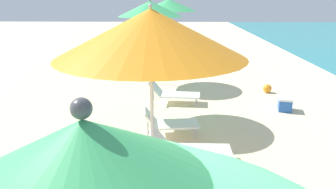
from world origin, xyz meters
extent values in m
sphere|color=#4C4C51|center=(-0.21, 0.20, 2.72)|extent=(0.06, 0.06, 0.06)
cylinder|color=silver|center=(-0.29, 3.64, 1.11)|extent=(0.05, 0.05, 2.23)
cone|color=orange|center=(-0.29, 3.64, 2.54)|extent=(2.53, 2.53, 0.64)
sphere|color=silver|center=(-0.29, 3.64, 2.89)|extent=(0.06, 0.06, 0.06)
cube|color=white|center=(0.50, 4.87, 0.24)|extent=(1.19, 0.65, 0.04)
cube|color=white|center=(-0.25, 4.87, 0.46)|extent=(0.35, 0.65, 0.43)
cylinder|color=#B2B2B7|center=(0.99, 5.14, 0.11)|extent=(0.04, 0.04, 0.22)
cylinder|color=#B2B2B7|center=(0.99, 4.59, 0.11)|extent=(0.04, 0.04, 0.22)
cylinder|color=#B2B2B7|center=(-0.35, 5.14, 0.11)|extent=(0.04, 0.04, 0.22)
cylinder|color=#B2B2B7|center=(-0.36, 4.59, 0.11)|extent=(0.04, 0.04, 0.22)
cylinder|color=silver|center=(-0.55, 7.17, 0.99)|extent=(0.05, 0.05, 1.99)
cone|color=#3FB266|center=(-0.55, 7.17, 2.21)|extent=(2.29, 2.29, 0.44)
sphere|color=silver|center=(-0.55, 7.17, 2.46)|extent=(0.06, 0.06, 0.06)
cube|color=white|center=(0.17, 8.44, 0.26)|extent=(1.19, 0.68, 0.04)
cube|color=white|center=(-0.56, 8.50, 0.46)|extent=(0.40, 0.61, 0.40)
cylinder|color=#B2B2B7|center=(0.66, 8.64, 0.12)|extent=(0.04, 0.04, 0.24)
cylinder|color=#B2B2B7|center=(0.62, 8.15, 0.12)|extent=(0.04, 0.04, 0.24)
cylinder|color=#B2B2B7|center=(-0.62, 8.75, 0.12)|extent=(0.04, 0.04, 0.24)
cylinder|color=#B2B2B7|center=(-0.66, 8.27, 0.12)|extent=(0.04, 0.04, 0.24)
cube|color=white|center=(0.08, 6.15, 0.27)|extent=(1.00, 0.66, 0.04)
cube|color=white|center=(-0.51, 6.09, 0.45)|extent=(0.34, 0.59, 0.34)
cylinder|color=#B2B2B7|center=(0.43, 6.42, 0.12)|extent=(0.04, 0.04, 0.25)
cylinder|color=#B2B2B7|center=(0.48, 5.96, 0.12)|extent=(0.04, 0.04, 0.25)
cylinder|color=#B2B2B7|center=(-0.59, 6.31, 0.12)|extent=(0.04, 0.04, 0.25)
cylinder|color=#B2B2B7|center=(-0.55, 5.85, 0.12)|extent=(0.04, 0.04, 0.25)
cylinder|color=olive|center=(-0.85, 10.77, 1.17)|extent=(0.05, 0.05, 2.34)
cone|color=#3FB266|center=(-0.85, 10.77, 2.60)|extent=(2.21, 2.21, 0.52)
sphere|color=olive|center=(-0.85, 10.77, 2.89)|extent=(0.06, 0.06, 0.06)
cube|color=white|center=(-0.13, 11.83, 0.29)|extent=(1.06, 0.82, 0.04)
cube|color=white|center=(-0.73, 11.71, 0.46)|extent=(0.43, 0.68, 0.33)
cylinder|color=#B2B2B7|center=(0.18, 12.17, 0.13)|extent=(0.04, 0.04, 0.27)
cylinder|color=#B2B2B7|center=(0.29, 11.65, 0.13)|extent=(0.04, 0.04, 0.27)
cylinder|color=#B2B2B7|center=(-0.83, 11.96, 0.13)|extent=(0.04, 0.04, 0.27)
cylinder|color=#B2B2B7|center=(-0.72, 11.44, 0.13)|extent=(0.04, 0.04, 0.27)
cylinder|color=#4C4C51|center=(-0.30, 14.55, 1.18)|extent=(0.05, 0.05, 2.36)
cone|color=#3FB266|center=(-0.30, 14.55, 2.63)|extent=(2.51, 2.51, 0.53)
cube|color=yellow|center=(0.69, 15.75, 0.28)|extent=(1.15, 0.82, 0.04)
cube|color=yellow|center=(0.03, 15.66, 0.49)|extent=(0.39, 0.72, 0.39)
cylinder|color=#B2B2B7|center=(1.08, 16.09, 0.13)|extent=(0.04, 0.04, 0.26)
cylinder|color=#B2B2B7|center=(1.16, 15.51, 0.13)|extent=(0.04, 0.04, 0.26)
cylinder|color=#B2B2B7|center=(-0.10, 15.94, 0.13)|extent=(0.04, 0.04, 0.26)
cylinder|color=#B2B2B7|center=(-0.02, 15.35, 0.13)|extent=(0.04, 0.04, 0.26)
cube|color=#D8593F|center=(0.68, 13.63, 0.24)|extent=(1.06, 0.73, 0.04)
cube|color=#D8593F|center=(0.01, 13.71, 0.37)|extent=(0.45, 0.66, 0.25)
cylinder|color=#B2B2B7|center=(1.10, 13.84, 0.11)|extent=(0.04, 0.04, 0.22)
cylinder|color=#B2B2B7|center=(1.04, 13.32, 0.11)|extent=(0.04, 0.04, 0.22)
cylinder|color=#B2B2B7|center=(0.02, 13.96, 0.11)|extent=(0.04, 0.04, 0.22)
cylinder|color=#B2B2B7|center=(-0.04, 13.45, 0.11)|extent=(0.04, 0.04, 0.22)
cylinder|color=silver|center=(-0.22, 18.41, 0.44)|extent=(0.11, 0.11, 0.87)
cylinder|color=silver|center=(-0.15, 18.56, 0.44)|extent=(0.11, 0.11, 0.87)
cube|color=orange|center=(-0.18, 18.49, 1.20)|extent=(0.35, 0.42, 0.66)
sphere|color=#D8A87F|center=(-0.18, 18.49, 1.65)|extent=(0.24, 0.24, 0.24)
cube|color=#2659B2|center=(3.04, 7.89, 0.16)|extent=(0.43, 0.51, 0.31)
cube|color=white|center=(3.04, 7.89, 0.34)|extent=(0.44, 0.52, 0.05)
sphere|color=orange|center=(3.02, 9.61, 0.14)|extent=(0.28, 0.28, 0.28)
camera|label=1|loc=(0.04, -0.60, 3.00)|focal=34.69mm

